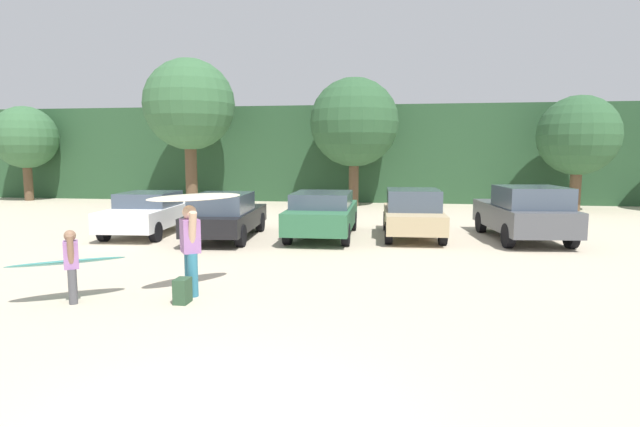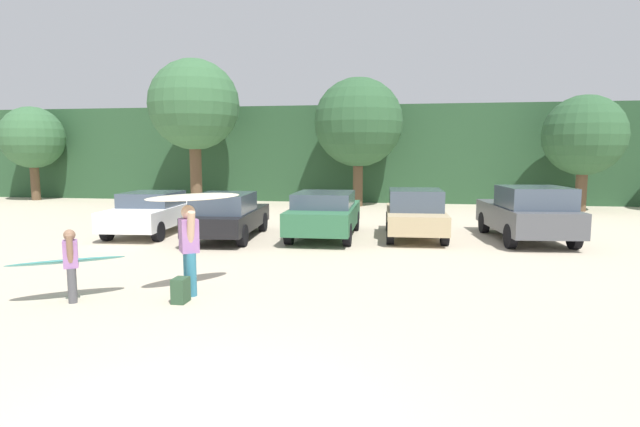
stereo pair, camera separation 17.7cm
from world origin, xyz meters
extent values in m
cube|color=#284C2D|center=(0.00, 28.89, 2.59)|extent=(108.00, 12.00, 5.18)
cylinder|color=brown|center=(-18.65, 21.49, 1.03)|extent=(0.48, 0.48, 2.05)
sphere|color=#38663D|center=(-18.65, 21.49, 3.51)|extent=(3.43, 3.43, 3.43)
cylinder|color=brown|center=(-8.50, 20.15, 1.57)|extent=(0.58, 0.58, 3.14)
sphere|color=#38663D|center=(-8.50, 20.15, 5.05)|extent=(4.49, 4.49, 4.49)
cylinder|color=brown|center=(-0.37, 21.10, 1.15)|extent=(0.49, 0.49, 2.30)
sphere|color=#2D5633|center=(-0.37, 21.10, 4.16)|extent=(4.37, 4.37, 4.37)
cylinder|color=brown|center=(9.91, 20.50, 0.96)|extent=(0.50, 0.50, 1.91)
sphere|color=#2D5633|center=(9.91, 20.50, 3.45)|extent=(3.62, 3.62, 3.62)
cube|color=white|center=(-6.35, 11.14, 0.61)|extent=(2.07, 4.12, 0.62)
cube|color=#3F4C5B|center=(-6.36, 11.34, 1.15)|extent=(1.77, 2.01, 0.46)
cylinder|color=black|center=(-7.24, 12.40, 0.31)|extent=(0.26, 0.62, 0.61)
cylinder|color=black|center=(-5.64, 12.52, 0.31)|extent=(0.26, 0.62, 0.61)
cylinder|color=black|center=(-7.06, 9.77, 0.31)|extent=(0.26, 0.62, 0.61)
cylinder|color=black|center=(-5.45, 9.88, 0.31)|extent=(0.26, 0.62, 0.61)
cube|color=black|center=(-3.53, 10.86, 0.60)|extent=(2.00, 4.47, 0.56)
cube|color=#3F4C5B|center=(-3.50, 10.33, 1.16)|extent=(1.70, 2.17, 0.57)
cylinder|color=black|center=(-4.40, 12.24, 0.32)|extent=(0.26, 0.65, 0.64)
cylinder|color=black|center=(-2.87, 12.35, 0.32)|extent=(0.26, 0.65, 0.64)
cylinder|color=black|center=(-4.20, 9.37, 0.32)|extent=(0.26, 0.65, 0.64)
cylinder|color=black|center=(-2.67, 9.47, 0.32)|extent=(0.26, 0.65, 0.64)
cube|color=#2D6642|center=(-0.58, 11.52, 0.66)|extent=(1.96, 4.58, 0.66)
cube|color=#3F4C5B|center=(-0.58, 11.34, 1.22)|extent=(1.78, 2.33, 0.46)
cylinder|color=black|center=(-1.46, 13.01, 0.33)|extent=(0.23, 0.67, 0.66)
cylinder|color=black|center=(0.25, 13.03, 0.33)|extent=(0.23, 0.67, 0.66)
cylinder|color=black|center=(-1.42, 10.00, 0.33)|extent=(0.23, 0.67, 0.66)
cylinder|color=black|center=(0.29, 10.03, 0.33)|extent=(0.23, 0.67, 0.66)
cube|color=tan|center=(2.23, 11.90, 0.61)|extent=(1.89, 4.13, 0.57)
cube|color=#3F4C5B|center=(2.24, 11.77, 1.21)|extent=(1.67, 2.01, 0.64)
cylinder|color=black|center=(1.40, 13.21, 0.33)|extent=(0.24, 0.66, 0.66)
cylinder|color=black|center=(2.96, 13.27, 0.33)|extent=(0.24, 0.66, 0.66)
cylinder|color=black|center=(1.50, 10.53, 0.33)|extent=(0.24, 0.66, 0.66)
cylinder|color=black|center=(3.07, 10.59, 0.33)|extent=(0.24, 0.66, 0.66)
cube|color=#4C4F54|center=(5.58, 11.89, 0.71)|extent=(2.37, 4.49, 0.72)
cube|color=#3F4C5B|center=(5.64, 11.22, 1.38)|extent=(1.98, 2.15, 0.62)
cylinder|color=black|center=(4.56, 13.22, 0.35)|extent=(0.29, 0.72, 0.70)
cylinder|color=black|center=(6.30, 13.40, 0.35)|extent=(0.29, 0.72, 0.70)
cylinder|color=black|center=(4.85, 10.39, 0.35)|extent=(0.29, 0.72, 0.70)
cylinder|color=black|center=(6.59, 10.57, 0.35)|extent=(0.29, 0.72, 0.70)
cylinder|color=teal|center=(-2.05, 4.44, 0.41)|extent=(0.19, 0.19, 0.82)
cylinder|color=teal|center=(-2.21, 4.69, 0.41)|extent=(0.19, 0.19, 0.82)
cube|color=#9966A5|center=(-2.13, 4.57, 1.13)|extent=(0.49, 0.52, 0.63)
sphere|color=#D8AD8C|center=(-2.13, 4.57, 1.58)|extent=(0.26, 0.26, 0.26)
cylinder|color=#D8AD8C|center=(-2.01, 4.37, 1.30)|extent=(0.31, 0.36, 0.67)
cylinder|color=#D8AD8C|center=(-2.26, 4.76, 1.30)|extent=(0.25, 0.28, 0.68)
cylinder|color=#4C4C51|center=(-3.98, 3.68, 0.32)|extent=(0.15, 0.15, 0.63)
cylinder|color=#4C4C51|center=(-4.11, 3.86, 0.32)|extent=(0.15, 0.15, 0.63)
cube|color=#9966A5|center=(-4.04, 3.77, 0.87)|extent=(0.38, 0.40, 0.48)
sphere|color=#8C664C|center=(-4.04, 3.77, 1.22)|extent=(0.20, 0.20, 0.20)
cylinder|color=#8C664C|center=(-3.95, 3.62, 1.00)|extent=(0.21, 0.25, 0.52)
cylinder|color=#8C664C|center=(-4.14, 3.92, 1.00)|extent=(0.21, 0.25, 0.52)
ellipsoid|color=beige|center=(-2.05, 4.70, 1.85)|extent=(1.67, 1.83, 0.14)
ellipsoid|color=teal|center=(-4.18, 3.85, 0.72)|extent=(1.96, 1.59, 0.21)
cube|color=#2D4C33|center=(-2.08, 4.01, 0.23)|extent=(0.24, 0.34, 0.45)
camera|label=1|loc=(1.64, -4.45, 2.69)|focal=28.70mm
camera|label=2|loc=(1.82, -4.42, 2.69)|focal=28.70mm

